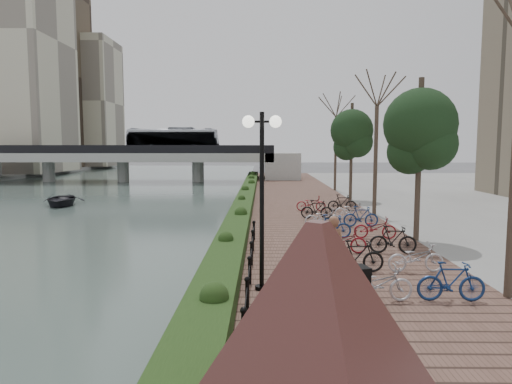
{
  "coord_description": "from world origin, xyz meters",
  "views": [
    {
      "loc": [
        1.76,
        -9.35,
        4.32
      ],
      "look_at": [
        1.42,
        13.53,
        2.0
      ],
      "focal_mm": 32.0,
      "sensor_mm": 36.0,
      "label": 1
    }
  ],
  "objects_px": {
    "pedestrian": "(333,247)",
    "boat": "(61,200)",
    "granite_monument": "(316,333)",
    "lamppost": "(262,162)",
    "motorcycle": "(349,278)"
  },
  "relations": [
    {
      "from": "pedestrian",
      "to": "granite_monument",
      "type": "bearing_deg",
      "value": 102.88
    },
    {
      "from": "granite_monument",
      "to": "boat",
      "type": "xyz_separation_m",
      "value": [
        -15.29,
        26.97,
        -1.52
      ]
    },
    {
      "from": "lamppost",
      "to": "motorcycle",
      "type": "bearing_deg",
      "value": -19.81
    },
    {
      "from": "lamppost",
      "to": "boat",
      "type": "xyz_separation_m",
      "value": [
        -14.58,
        20.65,
        -3.45
      ]
    },
    {
      "from": "lamppost",
      "to": "motorcycle",
      "type": "relative_size",
      "value": 2.62
    },
    {
      "from": "granite_monument",
      "to": "motorcycle",
      "type": "distance_m",
      "value": 5.8
    },
    {
      "from": "lamppost",
      "to": "boat",
      "type": "bearing_deg",
      "value": 125.23
    },
    {
      "from": "granite_monument",
      "to": "boat",
      "type": "height_order",
      "value": "granite_monument"
    },
    {
      "from": "pedestrian",
      "to": "boat",
      "type": "bearing_deg",
      "value": -26.34
    },
    {
      "from": "lamppost",
      "to": "motorcycle",
      "type": "distance_m",
      "value": 3.67
    },
    {
      "from": "pedestrian",
      "to": "boat",
      "type": "xyz_separation_m",
      "value": [
        -16.65,
        19.56,
        -0.97
      ]
    },
    {
      "from": "lamppost",
      "to": "pedestrian",
      "type": "bearing_deg",
      "value": 27.93
    },
    {
      "from": "lamppost",
      "to": "pedestrian",
      "type": "relative_size",
      "value": 2.58
    },
    {
      "from": "motorcycle",
      "to": "pedestrian",
      "type": "bearing_deg",
      "value": 76.01
    },
    {
      "from": "lamppost",
      "to": "boat",
      "type": "height_order",
      "value": "lamppost"
    }
  ]
}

